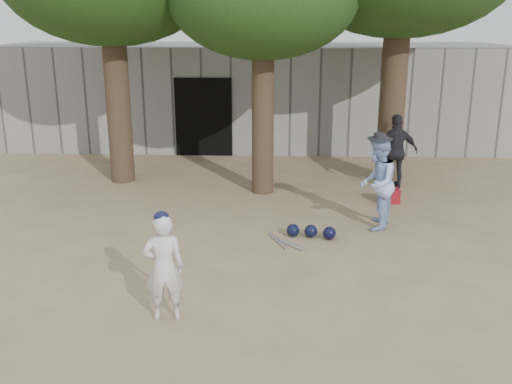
{
  "coord_description": "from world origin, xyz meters",
  "views": [
    {
      "loc": [
        1.02,
        -8.13,
        3.68
      ],
      "look_at": [
        0.6,
        1.0,
        0.95
      ],
      "focal_mm": 40.0,
      "sensor_mm": 36.0,
      "label": 1
    }
  ],
  "objects_px": {
    "spectator_blue": "(377,183)",
    "spectator_dark": "(396,152)",
    "boy_player": "(164,268)",
    "red_bag": "(389,196)"
  },
  "relations": [
    {
      "from": "spectator_blue",
      "to": "spectator_dark",
      "type": "relative_size",
      "value": 1.01
    },
    {
      "from": "spectator_dark",
      "to": "red_bag",
      "type": "height_order",
      "value": "spectator_dark"
    },
    {
      "from": "boy_player",
      "to": "red_bag",
      "type": "height_order",
      "value": "boy_player"
    },
    {
      "from": "boy_player",
      "to": "spectator_blue",
      "type": "distance_m",
      "value": 4.78
    },
    {
      "from": "boy_player",
      "to": "red_bag",
      "type": "distance_m",
      "value": 6.37
    },
    {
      "from": "spectator_blue",
      "to": "red_bag",
      "type": "xyz_separation_m",
      "value": [
        0.54,
        1.59,
        -0.71
      ]
    },
    {
      "from": "boy_player",
      "to": "spectator_dark",
      "type": "relative_size",
      "value": 0.84
    },
    {
      "from": "spectator_blue",
      "to": "spectator_dark",
      "type": "height_order",
      "value": "spectator_blue"
    },
    {
      "from": "spectator_blue",
      "to": "spectator_dark",
      "type": "bearing_deg",
      "value": 179.78
    },
    {
      "from": "boy_player",
      "to": "spectator_blue",
      "type": "relative_size",
      "value": 0.83
    }
  ]
}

